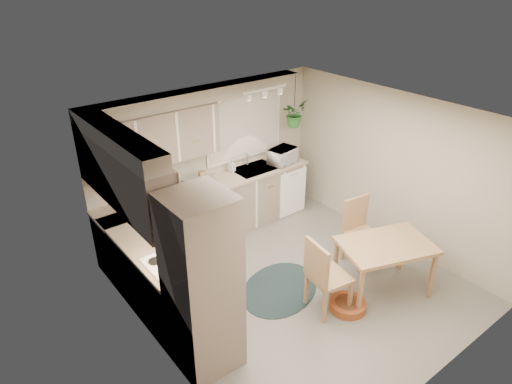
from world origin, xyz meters
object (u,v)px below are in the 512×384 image
at_px(chair_back, 364,233).
at_px(braided_rug, 280,289).
at_px(pet_bed, 347,305).
at_px(dining_table, 383,267).
at_px(microwave, 283,154).
at_px(chair_left, 330,275).

relative_size(chair_back, braided_rug, 0.79).
relative_size(chair_back, pet_bed, 2.10).
bearing_deg(pet_bed, braided_rug, 117.57).
height_order(dining_table, microwave, microwave).
height_order(dining_table, pet_bed, dining_table).
relative_size(dining_table, chair_back, 1.19).
bearing_deg(chair_left, dining_table, 86.49).
xyz_separation_m(chair_left, pet_bed, (0.19, -0.18, -0.47)).
distance_m(dining_table, chair_back, 0.67).
bearing_deg(dining_table, microwave, 81.82).
distance_m(chair_back, pet_bed, 1.19).
height_order(dining_table, chair_back, chair_back).
xyz_separation_m(braided_rug, microwave, (1.44, 1.65, 1.10)).
bearing_deg(chair_back, microwave, -84.77).
relative_size(chair_back, microwave, 2.08).
bearing_deg(dining_table, pet_bed, 179.19).
relative_size(chair_left, chair_back, 1.04).
bearing_deg(chair_left, braided_rug, -150.02).
xyz_separation_m(chair_left, braided_rug, (-0.25, 0.65, -0.52)).
distance_m(pet_bed, microwave, 2.88).
height_order(dining_table, chair_left, chair_left).
height_order(chair_back, braided_rug, chair_back).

